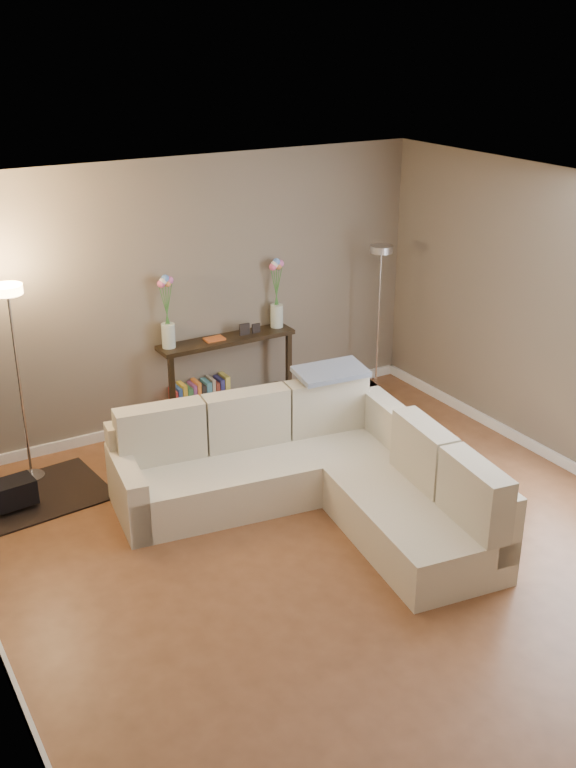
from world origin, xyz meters
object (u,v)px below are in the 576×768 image
sectional_sofa (313,472)px  console_table (218,373)px  floor_lamp_unlit (380,291)px  floor_lamp_lit (14,345)px

sectional_sofa → console_table: size_ratio=1.89×
console_table → floor_lamp_unlit: size_ratio=0.86×
console_table → floor_lamp_unlit: bearing=-9.9°
sectional_sofa → floor_lamp_lit: floor_lamp_lit is taller
sectional_sofa → floor_lamp_lit: 2.67m
floor_lamp_unlit → floor_lamp_lit: bearing=-180.0°
sectional_sofa → floor_lamp_unlit: size_ratio=1.62×
console_table → sectional_sofa: bearing=-92.6°
floor_lamp_lit → console_table: bearing=8.7°
sectional_sofa → floor_lamp_lit: (-1.89, 1.65, 0.93)m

